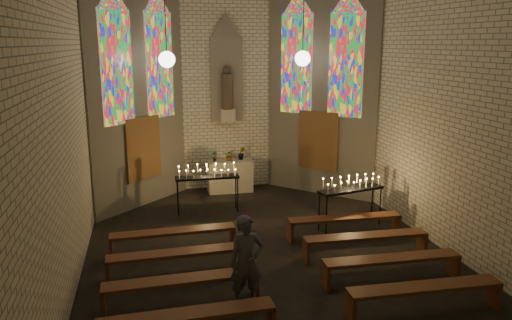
# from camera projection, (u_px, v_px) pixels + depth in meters

# --- Properties ---
(floor) EXTENTS (12.00, 12.00, 0.00)m
(floor) POSITION_uv_depth(u_px,v_px,m) (273.00, 262.00, 10.80)
(floor) COLOR black
(floor) RESTS_ON ground
(room) EXTENTS (8.22, 12.43, 7.00)m
(room) POSITION_uv_depth(u_px,v_px,m) (242.00, 79.00, 13.14)
(room) COLOR #EBE5C5
(room) RESTS_ON ground
(altar) EXTENTS (1.40, 0.60, 1.00)m
(altar) POSITION_uv_depth(u_px,v_px,m) (230.00, 176.00, 15.86)
(altar) COLOR beige
(altar) RESTS_ON ground
(flower_vase_left) EXTENTS (0.19, 0.14, 0.33)m
(flower_vase_left) POSITION_uv_depth(u_px,v_px,m) (214.00, 156.00, 15.60)
(flower_vase_left) COLOR #4C723F
(flower_vase_left) RESTS_ON altar
(flower_vase_center) EXTENTS (0.38, 0.35, 0.36)m
(flower_vase_center) POSITION_uv_depth(u_px,v_px,m) (230.00, 155.00, 15.69)
(flower_vase_center) COLOR #4C723F
(flower_vase_center) RESTS_ON altar
(flower_vase_right) EXTENTS (0.26, 0.22, 0.42)m
(flower_vase_right) POSITION_uv_depth(u_px,v_px,m) (242.00, 153.00, 15.87)
(flower_vase_right) COLOR #4C723F
(flower_vase_right) RESTS_ON altar
(aisle_flower_pot) EXTENTS (0.30, 0.30, 0.43)m
(aisle_flower_pot) POSITION_uv_depth(u_px,v_px,m) (247.00, 222.00, 12.65)
(aisle_flower_pot) COLOR #4C723F
(aisle_flower_pot) RESTS_ON ground
(votive_stand_left) EXTENTS (1.76, 0.45, 1.29)m
(votive_stand_left) POSITION_uv_depth(u_px,v_px,m) (207.00, 174.00, 13.76)
(votive_stand_left) COLOR black
(votive_stand_left) RESTS_ON ground
(votive_stand_right) EXTENTS (1.81, 0.80, 1.30)m
(votive_stand_right) POSITION_uv_depth(u_px,v_px,m) (351.00, 186.00, 12.59)
(votive_stand_right) COLOR black
(votive_stand_right) RESTS_ON ground
(pew_left_0) EXTENTS (2.79, 0.48, 0.53)m
(pew_left_0) POSITION_uv_depth(u_px,v_px,m) (173.00, 234.00, 11.22)
(pew_left_0) COLOR #592E19
(pew_left_0) RESTS_ON ground
(pew_right_0) EXTENTS (2.79, 0.48, 0.53)m
(pew_right_0) POSITION_uv_depth(u_px,v_px,m) (345.00, 220.00, 12.10)
(pew_right_0) COLOR #592E19
(pew_right_0) RESTS_ON ground
(pew_left_1) EXTENTS (2.79, 0.48, 0.53)m
(pew_left_1) POSITION_uv_depth(u_px,v_px,m) (177.00, 256.00, 10.08)
(pew_left_1) COLOR #592E19
(pew_left_1) RESTS_ON ground
(pew_right_1) EXTENTS (2.79, 0.48, 0.53)m
(pew_right_1) POSITION_uv_depth(u_px,v_px,m) (366.00, 239.00, 10.96)
(pew_right_1) COLOR #592E19
(pew_right_1) RESTS_ON ground
(pew_left_2) EXTENTS (2.79, 0.48, 0.53)m
(pew_left_2) POSITION_uv_depth(u_px,v_px,m) (181.00, 283.00, 8.94)
(pew_left_2) COLOR #592E19
(pew_left_2) RESTS_ON ground
(pew_right_2) EXTENTS (2.79, 0.48, 0.53)m
(pew_right_2) POSITION_uv_depth(u_px,v_px,m) (392.00, 262.00, 9.82)
(pew_right_2) COLOR #592E19
(pew_right_2) RESTS_ON ground
(pew_left_3) EXTENTS (2.79, 0.48, 0.53)m
(pew_left_3) POSITION_uv_depth(u_px,v_px,m) (187.00, 318.00, 7.80)
(pew_left_3) COLOR #592E19
(pew_left_3) RESTS_ON ground
(pew_right_3) EXTENTS (2.79, 0.48, 0.53)m
(pew_right_3) POSITION_uv_depth(u_px,v_px,m) (425.00, 291.00, 8.68)
(pew_right_3) COLOR #592E19
(pew_right_3) RESTS_ON ground
(visitor) EXTENTS (0.64, 0.44, 1.70)m
(visitor) POSITION_uv_depth(u_px,v_px,m) (246.00, 262.00, 8.84)
(visitor) COLOR #4A4C54
(visitor) RESTS_ON ground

